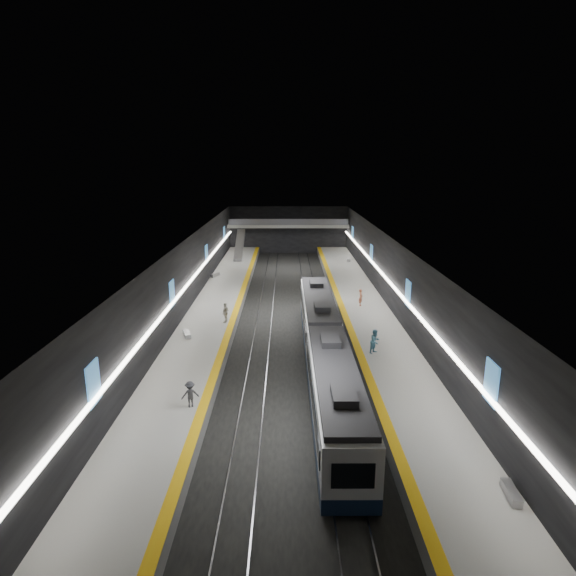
{
  "coord_description": "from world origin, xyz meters",
  "views": [
    {
      "loc": [
        -0.3,
        -46.96,
        15.14
      ],
      "look_at": [
        -0.14,
        2.57,
        2.2
      ],
      "focal_mm": 30.0,
      "sensor_mm": 36.0,
      "label": 1
    }
  ],
  "objects_px": {
    "passenger_right_b": "(375,342)",
    "passenger_right_a": "(361,298)",
    "escalator": "(240,245)",
    "train": "(325,347)",
    "bench_right_near": "(511,493)",
    "passenger_left_b": "(190,394)",
    "bench_left_near": "(187,334)",
    "passenger_left_a": "(226,313)",
    "bench_left_far": "(215,275)",
    "bench_right_far": "(349,260)"
  },
  "relations": [
    {
      "from": "passenger_right_a",
      "to": "passenger_right_b",
      "type": "xyz_separation_m",
      "value": [
        -0.79,
        -12.57,
        0.08
      ]
    },
    {
      "from": "bench_right_far",
      "to": "passenger_left_b",
      "type": "height_order",
      "value": "passenger_left_b"
    },
    {
      "from": "bench_left_far",
      "to": "passenger_left_b",
      "type": "distance_m",
      "value": 34.18
    },
    {
      "from": "bench_left_far",
      "to": "passenger_left_a",
      "type": "relative_size",
      "value": 0.91
    },
    {
      "from": "passenger_left_a",
      "to": "passenger_right_a",
      "type": "bearing_deg",
      "value": 130.06
    },
    {
      "from": "bench_right_near",
      "to": "passenger_left_b",
      "type": "height_order",
      "value": "passenger_left_b"
    },
    {
      "from": "bench_left_far",
      "to": "bench_right_near",
      "type": "bearing_deg",
      "value": -43.75
    },
    {
      "from": "passenger_right_a",
      "to": "bench_right_far",
      "type": "bearing_deg",
      "value": 8.07
    },
    {
      "from": "bench_left_far",
      "to": "passenger_right_b",
      "type": "xyz_separation_m",
      "value": [
        15.95,
        -25.66,
        0.73
      ]
    },
    {
      "from": "train",
      "to": "passenger_left_a",
      "type": "xyz_separation_m",
      "value": [
        -8.34,
        9.1,
        -0.26
      ]
    },
    {
      "from": "passenger_right_b",
      "to": "bench_right_far",
      "type": "bearing_deg",
      "value": 43.31
    },
    {
      "from": "bench_right_far",
      "to": "passenger_right_a",
      "type": "xyz_separation_m",
      "value": [
        -1.69,
        -23.1,
        0.65
      ]
    },
    {
      "from": "bench_right_near",
      "to": "passenger_left_a",
      "type": "relative_size",
      "value": 0.86
    },
    {
      "from": "escalator",
      "to": "passenger_left_b",
      "type": "bearing_deg",
      "value": -88.21
    },
    {
      "from": "passenger_left_a",
      "to": "bench_left_far",
      "type": "bearing_deg",
      "value": -150.53
    },
    {
      "from": "passenger_right_a",
      "to": "passenger_right_b",
      "type": "height_order",
      "value": "passenger_right_b"
    },
    {
      "from": "passenger_right_b",
      "to": "passenger_left_b",
      "type": "height_order",
      "value": "passenger_right_b"
    },
    {
      "from": "passenger_right_a",
      "to": "passenger_left_b",
      "type": "relative_size",
      "value": 1.06
    },
    {
      "from": "passenger_left_b",
      "to": "passenger_right_a",
      "type": "bearing_deg",
      "value": -140.33
    },
    {
      "from": "passenger_left_a",
      "to": "passenger_left_b",
      "type": "bearing_deg",
      "value": 17.5
    },
    {
      "from": "bench_right_near",
      "to": "passenger_right_a",
      "type": "xyz_separation_m",
      "value": [
        -2.26,
        28.95,
        0.66
      ]
    },
    {
      "from": "bench_left_far",
      "to": "passenger_left_a",
      "type": "xyz_separation_m",
      "value": [
        3.66,
        -18.35,
        0.72
      ]
    },
    {
      "from": "escalator",
      "to": "bench_right_near",
      "type": "height_order",
      "value": "escalator"
    },
    {
      "from": "bench_right_near",
      "to": "bench_right_far",
      "type": "bearing_deg",
      "value": 96.02
    },
    {
      "from": "bench_left_near",
      "to": "passenger_left_a",
      "type": "bearing_deg",
      "value": 32.14
    },
    {
      "from": "escalator",
      "to": "passenger_left_b",
      "type": "height_order",
      "value": "escalator"
    },
    {
      "from": "bench_left_near",
      "to": "train",
      "type": "bearing_deg",
      "value": -45.98
    },
    {
      "from": "passenger_left_b",
      "to": "bench_right_far",
      "type": "bearing_deg",
      "value": -126.69
    },
    {
      "from": "passenger_left_a",
      "to": "bench_right_far",
      "type": "bearing_deg",
      "value": 170.67
    },
    {
      "from": "bench_right_far",
      "to": "bench_left_near",
      "type": "bearing_deg",
      "value": -113.17
    },
    {
      "from": "bench_right_near",
      "to": "passenger_left_a",
      "type": "xyz_separation_m",
      "value": [
        -15.34,
        23.7,
        0.74
      ]
    },
    {
      "from": "bench_left_near",
      "to": "bench_right_far",
      "type": "bearing_deg",
      "value": 41.23
    },
    {
      "from": "train",
      "to": "passenger_right_a",
      "type": "height_order",
      "value": "train"
    },
    {
      "from": "train",
      "to": "passenger_right_a",
      "type": "xyz_separation_m",
      "value": [
        4.74,
        14.35,
        -0.34
      ]
    },
    {
      "from": "passenger_left_a",
      "to": "bench_left_near",
      "type": "bearing_deg",
      "value": -19.74
    },
    {
      "from": "passenger_left_b",
      "to": "escalator",
      "type": "bearing_deg",
      "value": -106.12
    },
    {
      "from": "passenger_left_a",
      "to": "passenger_left_b",
      "type": "distance_m",
      "value": 15.65
    },
    {
      "from": "passenger_left_a",
      "to": "passenger_left_b",
      "type": "relative_size",
      "value": 1.16
    },
    {
      "from": "passenger_right_b",
      "to": "passenger_right_a",
      "type": "bearing_deg",
      "value": 43.71
    },
    {
      "from": "escalator",
      "to": "bench_left_far",
      "type": "height_order",
      "value": "escalator"
    },
    {
      "from": "escalator",
      "to": "train",
      "type": "bearing_deg",
      "value": -76.09
    },
    {
      "from": "escalator",
      "to": "passenger_left_b",
      "type": "relative_size",
      "value": 4.96
    },
    {
      "from": "bench_right_near",
      "to": "train",
      "type": "bearing_deg",
      "value": 121.02
    },
    {
      "from": "bench_left_far",
      "to": "passenger_right_a",
      "type": "distance_m",
      "value": 21.26
    },
    {
      "from": "train",
      "to": "passenger_right_a",
      "type": "bearing_deg",
      "value": 71.72
    },
    {
      "from": "passenger_left_a",
      "to": "train",
      "type": "bearing_deg",
      "value": 60.71
    },
    {
      "from": "escalator",
      "to": "passenger_right_a",
      "type": "bearing_deg",
      "value": -60.48
    },
    {
      "from": "bench_left_far",
      "to": "bench_right_far",
      "type": "distance_m",
      "value": 20.97
    },
    {
      "from": "escalator",
      "to": "passenger_right_b",
      "type": "relative_size",
      "value": 4.26
    },
    {
      "from": "bench_left_near",
      "to": "bench_left_far",
      "type": "relative_size",
      "value": 0.94
    }
  ]
}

